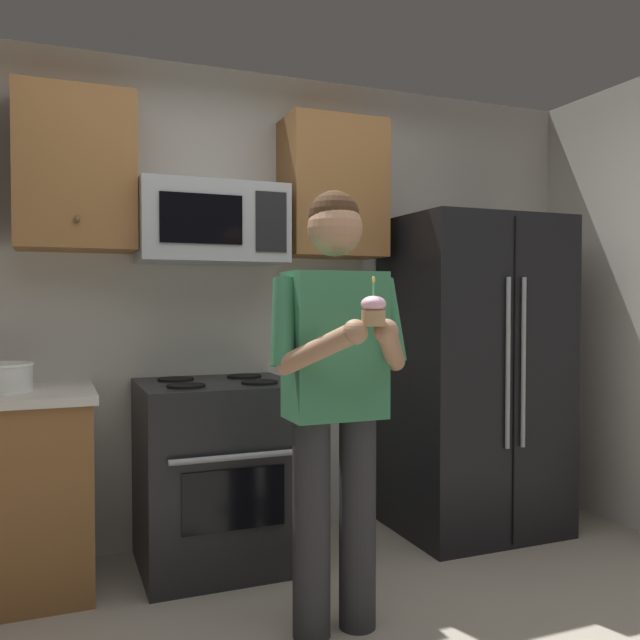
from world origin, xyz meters
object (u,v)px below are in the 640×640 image
person (336,384)px  bowl_large_white (1,377)px  oven_range (217,473)px  cupcake (373,310)px  refrigerator (474,374)px  microwave (211,224)px

person → bowl_large_white: bearing=145.1°
oven_range → person: person is taller
bowl_large_white → cupcake: bearing=-43.8°
bowl_large_white → person: (1.25, -0.87, 0.01)m
oven_range → refrigerator: refrigerator is taller
cupcake → person: bearing=90.0°
microwave → bowl_large_white: size_ratio=2.70×
person → microwave: bearing=105.8°
refrigerator → cupcake: size_ratio=10.35×
oven_range → cupcake: (0.28, -1.19, 0.83)m
oven_range → person: (0.28, -0.86, 0.53)m
microwave → refrigerator: bearing=-6.0°
bowl_large_white → cupcake: cupcake is taller
microwave → refrigerator: 1.72m
oven_range → cupcake: cupcake is taller
person → cupcake: size_ratio=10.13×
bowl_large_white → cupcake: size_ratio=1.58×
bowl_large_white → person: person is taller
oven_range → microwave: 1.26m
microwave → person: size_ratio=0.42×
oven_range → microwave: bearing=90.0°
microwave → person: bearing=-74.2°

